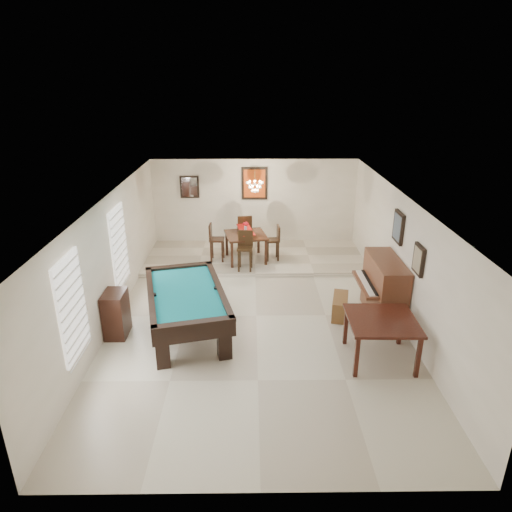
{
  "coord_description": "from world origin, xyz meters",
  "views": [
    {
      "loc": [
        -0.11,
        -8.68,
        4.84
      ],
      "look_at": [
        0.0,
        0.6,
        1.15
      ],
      "focal_mm": 32.0,
      "sensor_mm": 36.0,
      "label": 1
    }
  ],
  "objects_px": {
    "dining_chair_east": "(272,243)",
    "flower_vase": "(246,226)",
    "apothecary_chest": "(116,314)",
    "chandelier": "(255,183)",
    "pool_table": "(187,312)",
    "upright_piano": "(377,289)",
    "dining_chair_north": "(244,233)",
    "dining_chair_west": "(217,242)",
    "dining_chair_south": "(245,251)",
    "dining_table": "(246,245)",
    "piano_bench": "(340,306)",
    "square_table": "(380,339)"
  },
  "relations": [
    {
      "from": "dining_chair_south",
      "to": "dining_chair_west",
      "type": "relative_size",
      "value": 1.0
    },
    {
      "from": "upright_piano",
      "to": "flower_vase",
      "type": "relative_size",
      "value": 7.07
    },
    {
      "from": "pool_table",
      "to": "chandelier",
      "type": "distance_m",
      "value": 4.45
    },
    {
      "from": "square_table",
      "to": "dining_chair_north",
      "type": "bearing_deg",
      "value": 115.37
    },
    {
      "from": "dining_chair_west",
      "to": "chandelier",
      "type": "bearing_deg",
      "value": -72.73
    },
    {
      "from": "dining_chair_east",
      "to": "flower_vase",
      "type": "bearing_deg",
      "value": -92.27
    },
    {
      "from": "pool_table",
      "to": "dining_chair_east",
      "type": "bearing_deg",
      "value": 48.74
    },
    {
      "from": "dining_table",
      "to": "pool_table",
      "type": "bearing_deg",
      "value": -107.78
    },
    {
      "from": "apothecary_chest",
      "to": "dining_chair_south",
      "type": "relative_size",
      "value": 0.9
    },
    {
      "from": "apothecary_chest",
      "to": "dining_chair_west",
      "type": "bearing_deg",
      "value": 64.38
    },
    {
      "from": "piano_bench",
      "to": "dining_table",
      "type": "distance_m",
      "value": 3.59
    },
    {
      "from": "piano_bench",
      "to": "apothecary_chest",
      "type": "xyz_separation_m",
      "value": [
        -4.57,
        -0.72,
        0.24
      ]
    },
    {
      "from": "flower_vase",
      "to": "dining_chair_west",
      "type": "distance_m",
      "value": 0.9
    },
    {
      "from": "upright_piano",
      "to": "apothecary_chest",
      "type": "height_order",
      "value": "upright_piano"
    },
    {
      "from": "dining_chair_south",
      "to": "chandelier",
      "type": "xyz_separation_m",
      "value": [
        0.26,
        0.96,
        1.57
      ]
    },
    {
      "from": "piano_bench",
      "to": "dining_chair_south",
      "type": "xyz_separation_m",
      "value": [
        -2.06,
        2.25,
        0.41
      ]
    },
    {
      "from": "upright_piano",
      "to": "dining_chair_west",
      "type": "height_order",
      "value": "upright_piano"
    },
    {
      "from": "dining_chair_west",
      "to": "chandelier",
      "type": "relative_size",
      "value": 1.71
    },
    {
      "from": "piano_bench",
      "to": "chandelier",
      "type": "bearing_deg",
      "value": 119.26
    },
    {
      "from": "square_table",
      "to": "dining_chair_north",
      "type": "relative_size",
      "value": 1.11
    },
    {
      "from": "flower_vase",
      "to": "dining_chair_south",
      "type": "relative_size",
      "value": 0.22
    },
    {
      "from": "chandelier",
      "to": "dining_table",
      "type": "bearing_deg",
      "value": -131.86
    },
    {
      "from": "piano_bench",
      "to": "chandelier",
      "type": "height_order",
      "value": "chandelier"
    },
    {
      "from": "dining_chair_south",
      "to": "apothecary_chest",
      "type": "bearing_deg",
      "value": -125.11
    },
    {
      "from": "piano_bench",
      "to": "dining_table",
      "type": "xyz_separation_m",
      "value": [
        -2.05,
        2.93,
        0.33
      ]
    },
    {
      "from": "pool_table",
      "to": "dining_chair_north",
      "type": "relative_size",
      "value": 2.46
    },
    {
      "from": "apothecary_chest",
      "to": "flower_vase",
      "type": "height_order",
      "value": "flower_vase"
    },
    {
      "from": "dining_table",
      "to": "dining_chair_south",
      "type": "xyz_separation_m",
      "value": [
        -0.01,
        -0.68,
        0.08
      ]
    },
    {
      "from": "chandelier",
      "to": "piano_bench",
      "type": "bearing_deg",
      "value": -60.74
    },
    {
      "from": "dining_chair_south",
      "to": "dining_table",
      "type": "bearing_deg",
      "value": 94.06
    },
    {
      "from": "square_table",
      "to": "dining_chair_south",
      "type": "distance_m",
      "value": 4.61
    },
    {
      "from": "dining_chair_west",
      "to": "dining_chair_south",
      "type": "bearing_deg",
      "value": -129.7
    },
    {
      "from": "pool_table",
      "to": "upright_piano",
      "type": "xyz_separation_m",
      "value": [
        3.93,
        0.59,
        0.21
      ]
    },
    {
      "from": "piano_bench",
      "to": "flower_vase",
      "type": "xyz_separation_m",
      "value": [
        -2.05,
        2.93,
        0.87
      ]
    },
    {
      "from": "dining_chair_north",
      "to": "dining_chair_west",
      "type": "xyz_separation_m",
      "value": [
        -0.73,
        -0.73,
        -0.03
      ]
    },
    {
      "from": "dining_chair_north",
      "to": "dining_chair_west",
      "type": "bearing_deg",
      "value": 38.77
    },
    {
      "from": "upright_piano",
      "to": "chandelier",
      "type": "height_order",
      "value": "chandelier"
    },
    {
      "from": "dining_chair_west",
      "to": "piano_bench",
      "type": "bearing_deg",
      "value": -134.16
    },
    {
      "from": "dining_chair_south",
      "to": "dining_chair_east",
      "type": "bearing_deg",
      "value": 49.19
    },
    {
      "from": "dining_table",
      "to": "piano_bench",
      "type": "bearing_deg",
      "value": -55.04
    },
    {
      "from": "apothecary_chest",
      "to": "chandelier",
      "type": "relative_size",
      "value": 1.54
    },
    {
      "from": "pool_table",
      "to": "apothecary_chest",
      "type": "bearing_deg",
      "value": 169.56
    },
    {
      "from": "dining_chair_south",
      "to": "dining_chair_north",
      "type": "bearing_deg",
      "value": 96.57
    },
    {
      "from": "square_table",
      "to": "dining_chair_south",
      "type": "xyz_separation_m",
      "value": [
        -2.47,
        3.88,
        0.22
      ]
    },
    {
      "from": "piano_bench",
      "to": "pool_table",
      "type": "bearing_deg",
      "value": -168.74
    },
    {
      "from": "chandelier",
      "to": "dining_chair_north",
      "type": "bearing_deg",
      "value": 123.97
    },
    {
      "from": "pool_table",
      "to": "dining_chair_south",
      "type": "height_order",
      "value": "dining_chair_south"
    },
    {
      "from": "square_table",
      "to": "dining_chair_east",
      "type": "relative_size",
      "value": 1.25
    },
    {
      "from": "dining_table",
      "to": "flower_vase",
      "type": "distance_m",
      "value": 0.54
    },
    {
      "from": "pool_table",
      "to": "upright_piano",
      "type": "bearing_deg",
      "value": -5.35
    }
  ]
}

